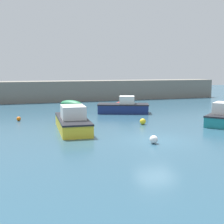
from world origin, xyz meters
name	(u,v)px	position (x,y,z in m)	size (l,w,h in m)	color
ground_plane	(156,142)	(0.00, 0.00, -0.10)	(120.00, 120.00, 0.20)	#284C60
harbor_breakwater	(71,91)	(0.00, 27.38, 1.43)	(45.29, 3.98, 2.86)	slate
motorboat_with_cabin	(224,116)	(7.98, 3.58, 0.67)	(5.30, 4.86, 1.84)	teal
cabin_cruiser_white	(124,107)	(2.51, 12.45, 0.63)	(5.62, 3.90, 1.78)	navy
rowboat_blue_near	(71,104)	(-1.69, 19.09, 0.43)	(2.96, 3.39, 0.86)	#287A4C
motorboat_grey_hull	(73,121)	(-4.37, 4.93, 0.68)	(2.56, 6.64, 1.89)	yellow
open_tender_yellow	(122,104)	(4.14, 17.48, 0.34)	(2.90, 2.41, 0.68)	red
mooring_buoy_white	(154,140)	(-0.53, -0.74, 0.25)	(0.51, 0.51, 0.51)	white
mooring_buoy_yellow	(143,121)	(1.59, 5.59, 0.25)	(0.50, 0.50, 0.50)	yellow
mooring_buoy_orange	(19,119)	(-7.99, 10.72, 0.19)	(0.38, 0.38, 0.38)	orange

